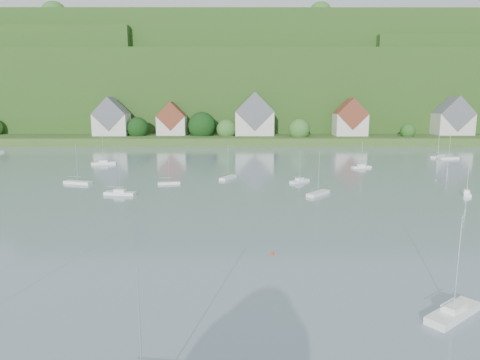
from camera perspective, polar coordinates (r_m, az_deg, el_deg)
The scene contains 10 objects.
far_shore_strip at distance 199.03m, azimuth 0.30°, elevation 5.70°, with size 600.00×60.00×3.00m, color #335520.
forested_ridge at distance 267.03m, azimuth 0.27°, elevation 11.45°, with size 620.00×181.22×69.89m.
village_building_0 at distance 193.11m, azimuth -16.37°, elevation 7.54°, with size 14.00×10.40×16.00m.
village_building_1 at distance 189.74m, azimuth -8.85°, elevation 7.56°, with size 12.00×9.36×14.00m.
village_building_2 at distance 186.64m, azimuth 1.88°, elevation 8.09°, with size 16.00×11.44×18.00m.
village_building_3 at distance 190.34m, azimuth 14.13°, elevation 7.58°, with size 13.00×10.40×15.50m.
village_building_4 at distance 209.60m, azimuth 25.96°, elevation 7.13°, with size 15.00×10.40×16.50m.
near_sailboat_3 at distance 40.93m, azimuth 26.03°, elevation -15.13°, with size 5.94×5.20×8.37m.
mooring_buoy_3 at distance 50.78m, azimuth 4.22°, elevation -9.67°, with size 0.40×0.40×0.40m, color #F63700.
far_sailboat_cluster at distance 114.70m, azimuth 5.18°, elevation 1.74°, with size 203.55×73.64×8.71m.
Camera 1 is at (-1.54, 1.60, 17.27)m, focal length 32.79 mm.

